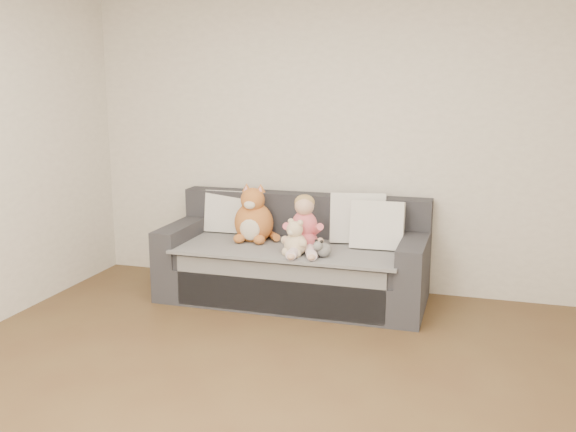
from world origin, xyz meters
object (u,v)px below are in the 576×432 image
object	(u,v)px
sofa	(295,262)
toddler	(304,228)
plush_cat	(254,219)
teddy_bear	(295,241)
sippy_cup	(306,243)

from	to	relation	value
sofa	toddler	world-z (taller)	toddler
plush_cat	teddy_bear	size ratio (longest dim) A/B	1.75
plush_cat	teddy_bear	distance (m)	0.59
plush_cat	sippy_cup	world-z (taller)	plush_cat
sippy_cup	teddy_bear	bearing A→B (deg)	-103.84
toddler	teddy_bear	xyz separation A→B (m)	(-0.04, -0.14, -0.08)
toddler	teddy_bear	bearing A→B (deg)	-116.54
sofa	plush_cat	size ratio (longest dim) A/B	4.25
plush_cat	teddy_bear	bearing A→B (deg)	-39.57
sofa	toddler	distance (m)	0.44
sippy_cup	plush_cat	bearing A→B (deg)	160.82
toddler	sippy_cup	distance (m)	0.14
toddler	plush_cat	bearing A→B (deg)	145.90
sofa	toddler	size ratio (longest dim) A/B	4.64
teddy_bear	sippy_cup	world-z (taller)	teddy_bear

